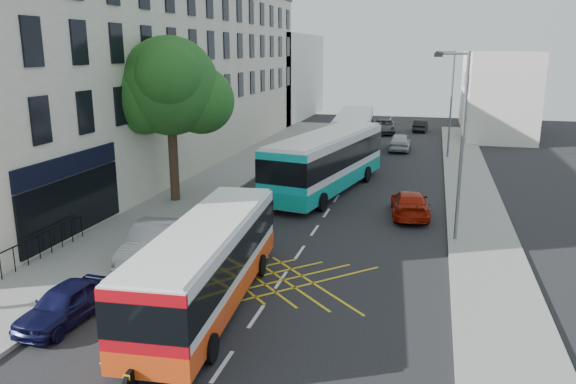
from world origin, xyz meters
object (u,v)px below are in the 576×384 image
Objects in this scene: distant_car_grey at (384,127)px; distant_car_dark at (420,126)px; street_tree at (169,87)px; bus_mid at (327,161)px; parked_car_silver at (154,242)px; lamp_far at (450,99)px; red_hatchback at (410,204)px; distant_car_silver at (400,142)px; lamp_near at (460,138)px; bus_near at (207,263)px; motorbike at (144,346)px; parked_car_blue at (65,304)px; bus_far at (354,133)px.

distant_car_dark is (3.55, 2.37, -0.09)m from distant_car_grey.
distant_car_dark is (12.34, 31.87, -5.69)m from street_tree.
bus_mid is 25.00m from distant_car_grey.
street_tree is 31.29m from distant_car_grey.
lamp_far is at bearing 58.06° from parked_car_silver.
red_hatchback is at bearing 94.31° from distant_car_dark.
lamp_near is at bearing 99.12° from distant_car_silver.
lamp_far reaches higher than bus_near.
bus_near is at bearing -98.02° from distant_car_grey.
motorbike is 0.59× the size of distant_car_dark.
bus_mid is 15.69m from distant_car_silver.
bus_mid reaches higher than motorbike.
motorbike is at bearing -25.52° from parked_car_blue.
bus_near is at bearing -49.13° from parked_car_silver.
street_tree is 19.18m from bus_far.
parked_car_blue is at bearing -154.68° from bus_near.
parked_car_silver is at bearing 133.77° from bus_near.
lamp_far is (0.00, 20.00, 0.00)m from lamp_near.
lamp_near is at bearing 97.57° from distant_car_dark.
bus_near is (6.75, -11.59, -4.81)m from street_tree.
bus_far reaches higher than distant_car_grey.
bus_far is 17.33m from red_hatchback.
distant_car_grey is (2.04, 41.09, -0.79)m from bus_near.
street_tree is 2.05× the size of distant_car_silver.
bus_near is 0.81× the size of bus_mid.
motorbike is 36.02m from distant_car_silver.
red_hatchback is (9.77, 14.35, 0.04)m from parked_car_blue.
distant_car_dark is at bearing 81.82° from parked_car_blue.
parked_car_blue is 5.48m from parked_car_silver.
distant_car_grey is (8.79, 29.50, -5.60)m from street_tree.
red_hatchback is at bearing 35.46° from parked_car_silver.
distant_car_silver is at bearing 79.94° from parked_car_blue.
parked_car_silver is at bearing 74.19° from distant_car_silver.
parked_car_silver is (3.08, -8.31, -5.53)m from street_tree.
bus_near is at bearing -59.79° from street_tree.
red_hatchback is at bearing 70.78° from motorbike.
lamp_near is 13.36m from parked_car_silver.
parked_car_silver reaches higher than red_hatchback.
red_hatchback is (5.04, -3.98, -1.18)m from bus_mid.
parked_car_silver is 13.08m from red_hatchback.
bus_mid is 6.53m from red_hatchback.
lamp_far is 1.86× the size of distant_car_silver.
street_tree is 34.64m from distant_car_dark.
bus_far is at bearing 85.05° from parked_car_blue.
motorbike is 0.60× the size of parked_car_blue.
bus_mid is at bearing 133.19° from lamp_near.
parked_car_silver reaches higher than distant_car_silver.
distant_car_grey is at bearing 82.76° from bus_near.
bus_far is 2.59× the size of parked_car_silver.
red_hatchback is at bearing 119.77° from lamp_near.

